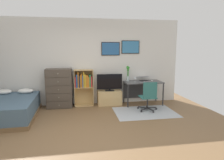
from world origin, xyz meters
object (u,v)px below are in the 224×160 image
Objects in this scene: television at (110,83)px; desk at (142,85)px; bookshelf at (83,84)px; computer_mouse at (152,81)px; bed at (8,108)px; office_chair at (149,96)px; bamboo_vase at (128,73)px; tv_stand at (109,98)px; dresser at (59,88)px; laptop at (143,79)px; wine_glass at (135,78)px.

desk is at bearing -0.64° from television.
bookshelf is 0.82m from television.
computer_mouse is (2.19, -0.14, 0.06)m from bookshelf.
desk is at bearing 9.04° from bed.
office_chair is 1.76× the size of bamboo_vase.
bed is at bearing -157.19° from bookshelf.
computer_mouse is 0.21× the size of bamboo_vase.
bookshelf reaches higher than television.
bed is 2.67× the size of tv_stand.
desk is at bearing 85.14° from office_chair.
dresser is 1.00× the size of desk.
laptop reaches higher than desk.
office_chair is at bearing -39.57° from television.
office_chair is 0.92m from laptop.
bookshelf is (1.96, 0.82, 0.44)m from bed.
bamboo_vase is (2.15, 0.08, 0.42)m from dresser.
wine_glass is at bearing 8.10° from bed.
office_chair is 8.27× the size of computer_mouse.
television is 1.64× the size of bamboo_vase.
office_chair reaches higher than desk.
tv_stand is 1.25m from laptop.
bamboo_vase is 0.31m from wine_glass.
bed is 2.17m from bookshelf.
computer_mouse is (1.37, -0.10, 0.53)m from tv_stand.
office_chair is (1.81, -0.89, -0.24)m from bookshelf.
wine_glass is at bearing -175.14° from computer_mouse.
wine_glass is (3.56, 0.63, 0.62)m from bed.
bookshelf is at bearing 4.48° from dresser.
dresser is at bearing 162.29° from office_chair.
bookshelf is 2.32× the size of bamboo_vase.
bamboo_vase is at bearing 113.23° from office_chair.
wine_glass is at bearing -157.33° from laptop.
television is at bearing 178.65° from laptop.
wine_glass is (-0.32, -0.15, 0.07)m from laptop.
television is (2.77, 0.76, 0.47)m from bed.
bookshelf is 2.88× the size of laptop.
bed is 3.57m from bamboo_vase.
bed is at bearing -171.25° from laptop.
wine_glass is (-0.20, 0.70, 0.42)m from office_chair.
dresser is 1.04× the size of bookshelf.
bamboo_vase is (-0.76, 0.17, 0.26)m from computer_mouse.
bed is 1.69× the size of desk.
bamboo_vase reaches higher than bed.
laptop is at bearing 0.40° from dresser.
desk is (1.88, -0.08, -0.08)m from bookshelf.
dresser is at bearing 176.72° from wine_glass.
television is (0.81, -0.06, 0.03)m from bookshelf.
television is 1.11m from laptop.
desk is 0.40m from wine_glass.
laptop is (2.65, 0.02, 0.21)m from dresser.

